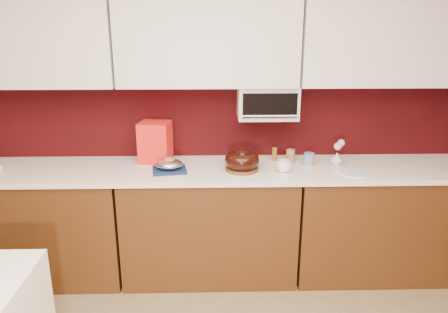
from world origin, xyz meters
TOP-DOWN VIEW (x-y plane):
  - wall_back at (0.00, 2.25)m, footprint 4.00×0.02m
  - base_cabinet_left at (-1.33, 1.94)m, footprint 1.31×0.58m
  - base_cabinet_center at (0.00, 1.94)m, footprint 1.31×0.58m
  - base_cabinet_right at (1.33, 1.94)m, footprint 1.31×0.58m
  - countertop at (0.00, 1.94)m, footprint 4.00×0.62m
  - upper_cabinet_left at (-1.33, 2.08)m, footprint 1.31×0.33m
  - upper_cabinet_center at (0.00, 2.08)m, footprint 1.31×0.33m
  - upper_cabinet_right at (1.33, 2.08)m, footprint 1.31×0.33m
  - toaster_oven at (0.45, 2.10)m, footprint 0.45×0.30m
  - toaster_oven_door at (0.45, 1.94)m, footprint 0.40×0.02m
  - toaster_oven_handle at (0.45, 1.93)m, footprint 0.42×0.02m
  - cake_base at (0.25, 1.87)m, footprint 0.33×0.33m
  - bundt_cake at (0.25, 1.87)m, footprint 0.30×0.30m
  - navy_towel at (-0.29, 1.87)m, footprint 0.27×0.24m
  - foil_ham_nest at (-0.29, 1.87)m, footprint 0.25×0.23m
  - roasted_ham at (-0.29, 1.87)m, footprint 0.10×0.09m
  - pandoro_box at (-0.42, 2.11)m, footprint 0.26×0.24m
  - dark_pan at (0.28, 2.04)m, footprint 0.25×0.25m
  - coffee_mug at (0.55, 1.83)m, footprint 0.14×0.14m
  - blue_jar at (0.77, 1.99)m, footprint 0.10×0.10m
  - flower_vase at (0.99, 1.99)m, footprint 0.09×0.09m
  - flower_pink at (0.99, 1.99)m, footprint 0.06×0.06m
  - flower_blue at (1.02, 2.01)m, footprint 0.06×0.06m
  - china_plate at (1.06, 1.78)m, footprint 0.26×0.26m
  - amber_bottle at (0.52, 2.10)m, footprint 0.04×0.04m
  - paper_cup at (0.64, 2.07)m, footprint 0.07×0.07m

SIDE VIEW (x-z plane):
  - base_cabinet_left at x=-1.33m, z-range 0.00..0.86m
  - base_cabinet_center at x=0.00m, z-range 0.00..0.86m
  - base_cabinet_right at x=1.33m, z-range 0.00..0.86m
  - countertop at x=0.00m, z-range 0.86..0.90m
  - china_plate at x=1.06m, z-range 0.90..0.91m
  - navy_towel at x=-0.29m, z-range 0.90..0.92m
  - cake_base at x=0.25m, z-range 0.90..0.92m
  - dark_pan at x=0.28m, z-range 0.90..0.93m
  - blue_jar at x=0.77m, z-range 0.90..0.99m
  - paper_cup at x=0.64m, z-range 0.90..1.00m
  - coffee_mug at x=0.55m, z-range 0.90..1.01m
  - flower_vase at x=0.99m, z-range 0.90..1.01m
  - amber_bottle at x=0.52m, z-range 0.90..1.01m
  - foil_ham_nest at x=-0.29m, z-range 0.92..0.99m
  - bundt_cake at x=0.25m, z-range 0.93..1.03m
  - roasted_ham at x=-0.29m, z-range 0.95..1.01m
  - flower_pink at x=0.99m, z-range 1.02..1.08m
  - pandoro_box at x=-0.42m, z-range 0.90..1.22m
  - flower_blue at x=1.02m, z-range 1.04..1.10m
  - wall_back at x=0.00m, z-range 0.00..2.50m
  - toaster_oven_handle at x=0.45m, z-range 1.29..1.31m
  - toaster_oven at x=0.45m, z-range 1.25..1.50m
  - toaster_oven_door at x=0.45m, z-range 1.28..1.47m
  - upper_cabinet_left at x=-1.33m, z-range 1.50..2.20m
  - upper_cabinet_center at x=0.00m, z-range 1.50..2.20m
  - upper_cabinet_right at x=1.33m, z-range 1.50..2.20m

